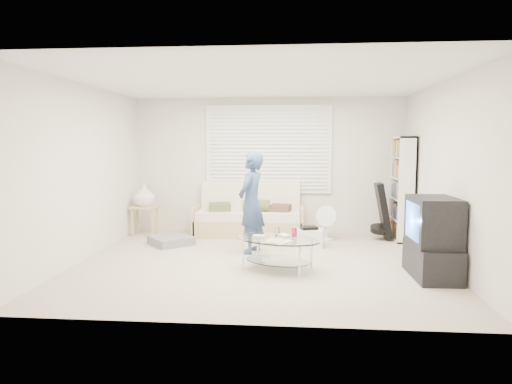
# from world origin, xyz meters

# --- Properties ---
(ground) EXTENTS (5.00, 5.00, 0.00)m
(ground) POSITION_xyz_m (0.00, 0.00, 0.00)
(ground) COLOR tan
(ground) RESTS_ON ground
(room_shell) EXTENTS (5.02, 4.52, 2.51)m
(room_shell) POSITION_xyz_m (0.00, 0.48, 1.63)
(room_shell) COLOR silver
(room_shell) RESTS_ON ground
(window_blinds) EXTENTS (2.32, 0.08, 1.62)m
(window_blinds) POSITION_xyz_m (0.00, 2.20, 1.55)
(window_blinds) COLOR silver
(window_blinds) RESTS_ON ground
(futon_sofa) EXTENTS (1.96, 0.79, 0.96)m
(futon_sofa) POSITION_xyz_m (-0.33, 1.87, 0.31)
(futon_sofa) COLOR tan
(futon_sofa) RESTS_ON ground
(grey_floor_pillow) EXTENTS (0.84, 0.84, 0.13)m
(grey_floor_pillow) POSITION_xyz_m (-1.53, 0.98, 0.07)
(grey_floor_pillow) COLOR #5E5E63
(grey_floor_pillow) RESTS_ON ground
(side_table) EXTENTS (0.47, 0.38, 0.92)m
(side_table) POSITION_xyz_m (-2.22, 1.73, 0.69)
(side_table) COLOR tan
(side_table) RESTS_ON ground
(bookshelf) EXTENTS (0.28, 0.75, 1.78)m
(bookshelf) POSITION_xyz_m (2.32, 1.70, 0.89)
(bookshelf) COLOR white
(bookshelf) RESTS_ON ground
(guitar_case) EXTENTS (0.36, 0.36, 0.97)m
(guitar_case) POSITION_xyz_m (2.01, 1.67, 0.43)
(guitar_case) COLOR black
(guitar_case) RESTS_ON ground
(floor_fan) EXTENTS (0.37, 0.24, 0.60)m
(floor_fan) POSITION_xyz_m (1.03, 1.55, 0.35)
(floor_fan) COLOR white
(floor_fan) RESTS_ON ground
(storage_bin) EXTENTS (0.50, 0.38, 0.32)m
(storage_bin) POSITION_xyz_m (0.73, 1.05, 0.15)
(storage_bin) COLOR white
(storage_bin) RESTS_ON ground
(tv_unit) EXTENTS (0.53, 0.93, 1.00)m
(tv_unit) POSITION_xyz_m (2.20, -0.55, 0.49)
(tv_unit) COLOR black
(tv_unit) RESTS_ON ground
(coffee_table) EXTENTS (1.33, 1.09, 0.55)m
(coffee_table) POSITION_xyz_m (0.27, -0.39, 0.34)
(coffee_table) COLOR silver
(coffee_table) RESTS_ON ground
(standing_person) EXTENTS (0.53, 0.65, 1.53)m
(standing_person) POSITION_xyz_m (-0.16, 0.54, 0.77)
(standing_person) COLOR #2B4E68
(standing_person) RESTS_ON ground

